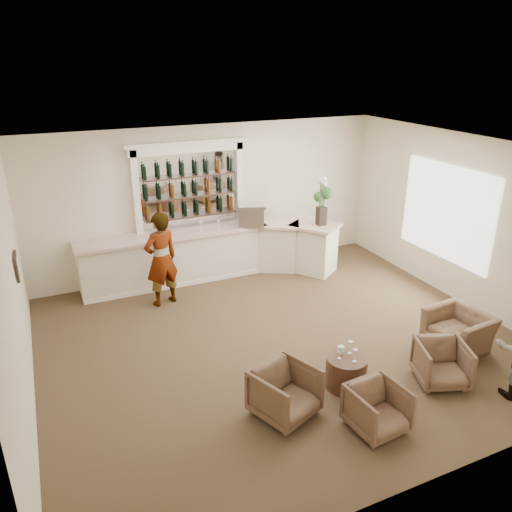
{
  "coord_description": "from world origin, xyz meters",
  "views": [
    {
      "loc": [
        -3.49,
        -6.72,
        4.69
      ],
      "look_at": [
        -0.07,
        0.9,
        1.28
      ],
      "focal_mm": 35.0,
      "sensor_mm": 36.0,
      "label": 1
    }
  ],
  "objects_px": {
    "armchair_right": "(442,363)",
    "bar_counter": "(213,254)",
    "cocktail_table": "(346,372)",
    "flower_vase": "(322,198)",
    "espresso_machine": "(251,215)",
    "armchair_center": "(377,409)",
    "armchair_far": "(458,330)",
    "armchair_left": "(285,392)",
    "sommelier": "(161,259)"
  },
  "relations": [
    {
      "from": "armchair_right",
      "to": "bar_counter",
      "type": "bearing_deg",
      "value": 130.85
    },
    {
      "from": "cocktail_table",
      "to": "flower_vase",
      "type": "relative_size",
      "value": 0.57
    },
    {
      "from": "bar_counter",
      "to": "espresso_machine",
      "type": "bearing_deg",
      "value": -6.16
    },
    {
      "from": "cocktail_table",
      "to": "armchair_center",
      "type": "xyz_separation_m",
      "value": [
        -0.15,
        -0.95,
        0.07
      ]
    },
    {
      "from": "armchair_far",
      "to": "espresso_machine",
      "type": "xyz_separation_m",
      "value": [
        -1.97,
        4.31,
        1.06
      ]
    },
    {
      "from": "armchair_far",
      "to": "bar_counter",
      "type": "bearing_deg",
      "value": -152.54
    },
    {
      "from": "flower_vase",
      "to": "armchair_left",
      "type": "bearing_deg",
      "value": -126.22
    },
    {
      "from": "armchair_left",
      "to": "flower_vase",
      "type": "bearing_deg",
      "value": 32.44
    },
    {
      "from": "armchair_left",
      "to": "armchair_far",
      "type": "xyz_separation_m",
      "value": [
        3.49,
        0.34,
        -0.05
      ]
    },
    {
      "from": "armchair_center",
      "to": "flower_vase",
      "type": "xyz_separation_m",
      "value": [
        1.98,
        4.81,
        1.43
      ]
    },
    {
      "from": "armchair_right",
      "to": "armchair_far",
      "type": "relative_size",
      "value": 0.75
    },
    {
      "from": "armchair_center",
      "to": "armchair_far",
      "type": "relative_size",
      "value": 0.73
    },
    {
      "from": "bar_counter",
      "to": "flower_vase",
      "type": "distance_m",
      "value": 2.68
    },
    {
      "from": "cocktail_table",
      "to": "flower_vase",
      "type": "distance_m",
      "value": 4.52
    },
    {
      "from": "cocktail_table",
      "to": "flower_vase",
      "type": "xyz_separation_m",
      "value": [
        1.83,
        3.85,
        1.5
      ]
    },
    {
      "from": "cocktail_table",
      "to": "armchair_left",
      "type": "relative_size",
      "value": 0.77
    },
    {
      "from": "armchair_far",
      "to": "espresso_machine",
      "type": "relative_size",
      "value": 1.78
    },
    {
      "from": "sommelier",
      "to": "armchair_far",
      "type": "bearing_deg",
      "value": 122.92
    },
    {
      "from": "armchair_right",
      "to": "cocktail_table",
      "type": "bearing_deg",
      "value": -179.64
    },
    {
      "from": "cocktail_table",
      "to": "sommelier",
      "type": "xyz_separation_m",
      "value": [
        -1.81,
        3.78,
        0.7
      ]
    },
    {
      "from": "cocktail_table",
      "to": "armchair_center",
      "type": "height_order",
      "value": "armchair_center"
    },
    {
      "from": "sommelier",
      "to": "armchair_center",
      "type": "relative_size",
      "value": 2.68
    },
    {
      "from": "armchair_left",
      "to": "espresso_machine",
      "type": "bearing_deg",
      "value": 50.51
    },
    {
      "from": "armchair_center",
      "to": "espresso_machine",
      "type": "bearing_deg",
      "value": 79.13
    },
    {
      "from": "bar_counter",
      "to": "cocktail_table",
      "type": "xyz_separation_m",
      "value": [
        0.47,
        -4.55,
        -0.32
      ]
    },
    {
      "from": "armchair_far",
      "to": "armchair_center",
      "type": "bearing_deg",
      "value": -71.67
    },
    {
      "from": "bar_counter",
      "to": "armchair_far",
      "type": "distance_m",
      "value": 5.24
    },
    {
      "from": "cocktail_table",
      "to": "armchair_left",
      "type": "distance_m",
      "value": 1.15
    },
    {
      "from": "bar_counter",
      "to": "armchair_center",
      "type": "xyz_separation_m",
      "value": [
        0.33,
        -5.5,
        -0.25
      ]
    },
    {
      "from": "bar_counter",
      "to": "armchair_center",
      "type": "relative_size",
      "value": 8.02
    },
    {
      "from": "flower_vase",
      "to": "armchair_center",
      "type": "bearing_deg",
      "value": -112.4
    },
    {
      "from": "bar_counter",
      "to": "espresso_machine",
      "type": "relative_size",
      "value": 10.44
    },
    {
      "from": "sommelier",
      "to": "cocktail_table",
      "type": "bearing_deg",
      "value": 99.52
    },
    {
      "from": "armchair_right",
      "to": "armchair_far",
      "type": "distance_m",
      "value": 1.2
    },
    {
      "from": "armchair_left",
      "to": "armchair_center",
      "type": "height_order",
      "value": "armchair_left"
    },
    {
      "from": "armchair_center",
      "to": "bar_counter",
      "type": "bearing_deg",
      "value": 88.24
    },
    {
      "from": "bar_counter",
      "to": "armchair_right",
      "type": "bearing_deg",
      "value": -70.0
    },
    {
      "from": "armchair_right",
      "to": "armchair_left",
      "type": "bearing_deg",
      "value": -166.46
    },
    {
      "from": "bar_counter",
      "to": "cocktail_table",
      "type": "relative_size",
      "value": 9.25
    },
    {
      "from": "sommelier",
      "to": "armchair_right",
      "type": "height_order",
      "value": "sommelier"
    },
    {
      "from": "armchair_right",
      "to": "espresso_machine",
      "type": "bearing_deg",
      "value": 121.95
    },
    {
      "from": "sommelier",
      "to": "armchair_far",
      "type": "relative_size",
      "value": 1.95
    },
    {
      "from": "sommelier",
      "to": "flower_vase",
      "type": "distance_m",
      "value": 3.73
    },
    {
      "from": "espresso_machine",
      "to": "flower_vase",
      "type": "distance_m",
      "value": 1.6
    },
    {
      "from": "bar_counter",
      "to": "armchair_left",
      "type": "relative_size",
      "value": 7.1
    },
    {
      "from": "armchair_left",
      "to": "armchair_right",
      "type": "bearing_deg",
      "value": -28.66
    },
    {
      "from": "sommelier",
      "to": "espresso_machine",
      "type": "relative_size",
      "value": 3.48
    },
    {
      "from": "sommelier",
      "to": "armchair_right",
      "type": "distance_m",
      "value": 5.38
    },
    {
      "from": "bar_counter",
      "to": "armchair_far",
      "type": "xyz_separation_m",
      "value": [
        2.84,
        -4.4,
        -0.26
      ]
    },
    {
      "from": "bar_counter",
      "to": "armchair_right",
      "type": "distance_m",
      "value": 5.39
    }
  ]
}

